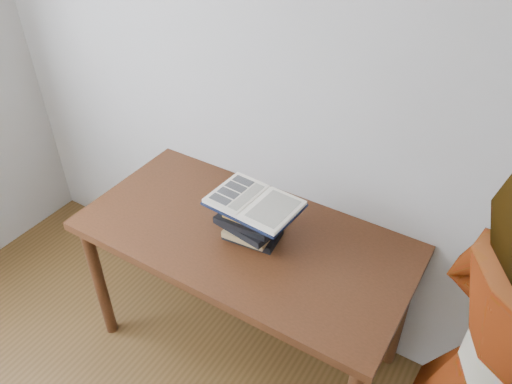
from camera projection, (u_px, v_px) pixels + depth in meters
The scene contains 3 objects.
desk at pixel (245, 250), 2.28m from camera, with size 1.49×0.75×0.80m.
book_stack at pixel (251, 222), 2.14m from camera, with size 0.28×0.22×0.19m.
open_book at pixel (254, 203), 2.07m from camera, with size 0.39×0.28×0.03m.
Camera 1 is at (0.94, 0.01, 2.30)m, focal length 35.00 mm.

